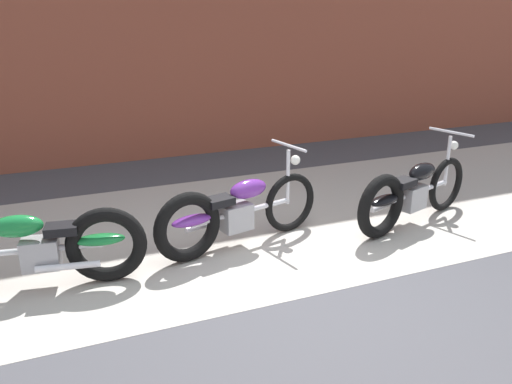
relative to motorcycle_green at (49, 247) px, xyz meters
The scene contains 5 objects.
ground_plane 2.32m from the motorcycle_green, 27.23° to the right, with size 80.00×80.00×0.00m, color #47474C.
sidewalk_slab 2.19m from the motorcycle_green, 19.02° to the left, with size 36.00×3.50×0.01m, color #B2ADA3.
motorcycle_green is the anchor object (origin of this frame).
motorcycle_purple 1.76m from the motorcycle_green, ahead, with size 1.98×0.72×1.03m.
motorcycle_black 3.86m from the motorcycle_green, ahead, with size 1.94×0.83×1.03m.
Camera 1 is at (-1.89, -3.50, 2.40)m, focal length 36.10 mm.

